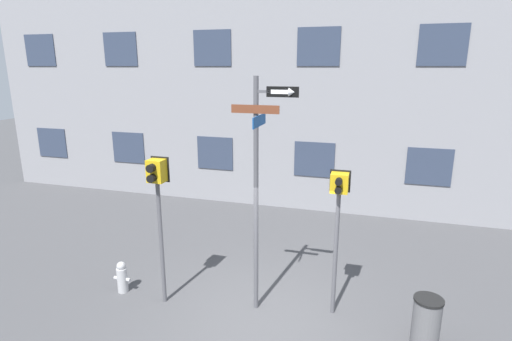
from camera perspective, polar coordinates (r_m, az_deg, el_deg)
ground_plane at (r=8.02m, az=0.94°, el=-20.70°), size 60.00×60.00×0.00m
street_sign_pole at (r=7.25m, az=0.43°, el=-1.28°), size 1.18×0.78×4.49m
pedestrian_signal_left at (r=7.77m, az=-13.87°, el=-2.93°), size 0.37×0.40×2.99m
pedestrian_signal_right at (r=7.39m, az=11.66°, el=-4.97°), size 0.37×0.40×2.83m
fire_hydrant at (r=9.15m, az=-18.58°, el=-14.26°), size 0.37×0.21×0.69m
trash_bin at (r=7.80m, az=23.15°, el=-19.22°), size 0.49×0.49×0.88m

